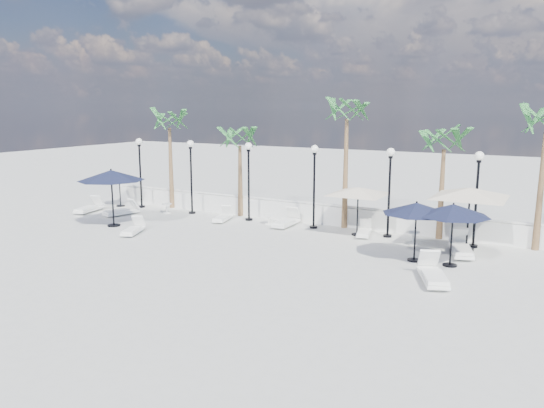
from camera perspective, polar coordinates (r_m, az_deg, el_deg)
The scene contains 29 objects.
ground at distance 19.10m, azimuth -3.70°, elevation -6.47°, with size 100.00×100.00×0.00m, color #AEAEA8.
balustrade at distance 25.42m, azimuth 5.44°, elevation -1.12°, with size 26.00×0.30×1.01m.
lamppost_0 at distance 30.06m, azimuth -14.02°, elevation 4.31°, with size 0.36×0.36×3.84m.
lamppost_1 at distance 27.80m, azimuth -8.71°, elevation 4.02°, with size 0.36×0.36×3.84m.
lamppost_2 at distance 25.82m, azimuth -2.53°, elevation 3.65°, with size 0.36×0.36×3.84m.
lamppost_3 at distance 24.19m, azimuth 4.57°, elevation 3.16°, with size 0.36×0.36×3.84m.
lamppost_4 at distance 22.98m, azimuth 12.54°, elevation 2.56°, with size 0.36×0.36×3.84m.
lamppost_5 at distance 22.26m, azimuth 21.20°, elevation 1.85°, with size 0.36×0.36×3.84m.
palm_0 at distance 29.52m, azimuth -10.98°, elevation 8.30°, with size 2.60×2.60×5.50m.
palm_1 at distance 26.91m, azimuth -3.49°, elevation 6.62°, with size 2.60×2.60×4.70m.
palm_2 at distance 24.27m, azimuth 8.07°, elevation 9.33°, with size 2.60×2.60×6.10m.
palm_3 at distance 23.14m, azimuth 18.03°, elevation 5.98°, with size 2.60×2.60×4.90m.
lounger_0 at distance 29.79m, azimuth -19.06°, elevation -0.38°, with size 0.99×2.01×0.72m.
lounger_1 at distance 28.43m, azimuth -15.89°, elevation -0.72°, with size 1.10×1.97×0.70m.
lounger_2 at distance 26.11m, azimuth -5.30°, elevation -1.39°, with size 0.93×1.73×0.62m.
lounger_3 at distance 24.19m, azimuth -14.69°, elevation -2.64°, with size 1.14×1.78×0.64m.
lounger_4 at distance 23.42m, azimuth 9.88°, elevation -2.90°, with size 0.89×1.70×0.61m.
lounger_5 at distance 24.87m, azimuth 1.57°, elevation -1.86°, with size 0.70×1.98×0.73m.
lounger_6 at distance 21.36m, azimuth 19.65°, elevation -4.49°, with size 1.29×2.25×0.80m.
lounger_7 at distance 17.84m, azimuth 16.92°, elevation -7.25°, with size 1.44×2.22×0.80m.
side_table_0 at distance 28.45m, azimuth -11.26°, elevation -0.36°, with size 0.52×0.52×0.51m.
side_table_1 at distance 25.28m, azimuth -0.35°, elevation -1.56°, with size 0.49×0.49×0.47m.
side_table_2 at distance 22.40m, azimuth 14.93°, elevation -3.43°, with size 0.54×0.54×0.52m.
parasol_navy_left at distance 25.66m, azimuth -16.91°, elevation 2.94°, with size 3.08×3.08×2.72m.
parasol_navy_mid at distance 19.42m, azimuth 18.91°, elevation -0.66°, with size 2.54×2.54×2.28m.
parasol_navy_right at distance 19.69m, azimuth 15.28°, elevation -0.47°, with size 2.47×2.47×2.22m.
parasol_cream_sq_a at distance 23.14m, azimuth 9.27°, elevation 1.77°, with size 4.64×4.64×2.28m.
parasol_cream_sq_b at distance 21.74m, azimuth 20.55°, elevation 1.62°, with size 5.32×5.32×2.67m.
parasol_cream_small at distance 30.84m, azimuth -16.11°, elevation 2.75°, with size 1.55×1.55×1.91m.
Camera 1 is at (9.90, -15.36, 5.56)m, focal length 35.00 mm.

